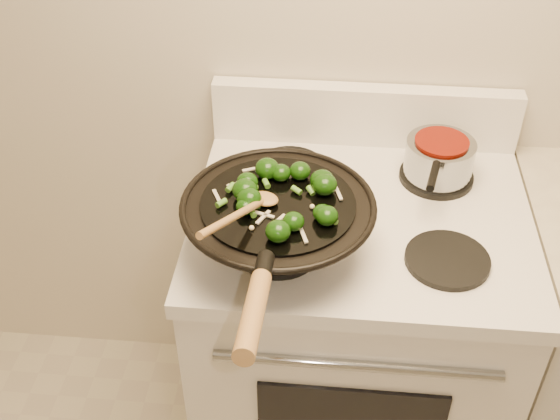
{
  "coord_description": "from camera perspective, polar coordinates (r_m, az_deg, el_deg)",
  "views": [
    {
      "loc": [
        -0.2,
        -0.09,
        1.94
      ],
      "look_at": [
        -0.31,
        1.03,
        1.03
      ],
      "focal_mm": 45.0,
      "sensor_mm": 36.0,
      "label": 1
    }
  ],
  "objects": [
    {
      "name": "stirfry",
      "position": [
        1.42,
        0.28,
        1.42
      ],
      "size": [
        0.27,
        0.26,
        0.05
      ],
      "color": "black",
      "rests_on": "wok"
    },
    {
      "name": "wok",
      "position": [
        1.46,
        -0.18,
        -1.16
      ],
      "size": [
        0.41,
        0.67,
        0.22
      ],
      "color": "black",
      "rests_on": "stove"
    },
    {
      "name": "stove",
      "position": [
        1.94,
        5.69,
        -10.48
      ],
      "size": [
        0.78,
        0.67,
        1.08
      ],
      "color": "white",
      "rests_on": "ground"
    },
    {
      "name": "wooden_spoon",
      "position": [
        1.36,
        -2.66,
        0.1
      ],
      "size": [
        0.13,
        0.26,
        0.1
      ],
      "color": "olive",
      "rests_on": "wok"
    },
    {
      "name": "saucepan",
      "position": [
        1.73,
        12.81,
        4.13
      ],
      "size": [
        0.16,
        0.26,
        0.1
      ],
      "color": "gray",
      "rests_on": "stove"
    }
  ]
}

